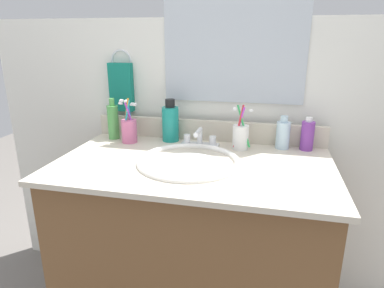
{
  "coord_description": "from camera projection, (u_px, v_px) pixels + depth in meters",
  "views": [
    {
      "loc": [
        0.26,
        -1.14,
        1.22
      ],
      "look_at": [
        -0.0,
        0.0,
        0.85
      ],
      "focal_mm": 31.54,
      "sensor_mm": 36.0,
      "label": 1
    }
  ],
  "objects": [
    {
      "name": "vanity_cabinet",
      "position": [
        193.0,
        253.0,
        1.37
      ],
      "size": [
        0.98,
        0.55,
        0.76
      ],
      "primitive_type": "cube",
      "color": "brown",
      "rests_on": "ground_plane"
    },
    {
      "name": "countertop",
      "position": [
        193.0,
        164.0,
        1.25
      ],
      "size": [
        1.02,
        0.6,
        0.02
      ],
      "primitive_type": "cube",
      "color": "beige",
      "rests_on": "vanity_cabinet"
    },
    {
      "name": "backsplash",
      "position": [
        207.0,
        130.0,
        1.5
      ],
      "size": [
        1.02,
        0.02,
        0.09
      ],
      "primitive_type": "cube",
      "color": "beige",
      "rests_on": "countertop"
    },
    {
      "name": "back_wall",
      "position": [
        209.0,
        162.0,
        1.61
      ],
      "size": [
        2.12,
        0.04,
        1.3
      ],
      "primitive_type": "cube",
      "color": "silver",
      "rests_on": "ground_plane"
    },
    {
      "name": "mirror_panel",
      "position": [
        234.0,
        35.0,
        1.39
      ],
      "size": [
        0.6,
        0.01,
        0.56
      ],
      "primitive_type": "cube",
      "color": "#B2BCC6"
    },
    {
      "name": "towel_ring",
      "position": [
        121.0,
        60.0,
        1.54
      ],
      "size": [
        0.1,
        0.01,
        0.1
      ],
      "primitive_type": "torus",
      "rotation": [
        1.57,
        0.0,
        0.0
      ],
      "color": "silver"
    },
    {
      "name": "hand_towel",
      "position": [
        121.0,
        87.0,
        1.56
      ],
      "size": [
        0.11,
        0.04,
        0.22
      ],
      "primitive_type": "cube",
      "color": "#147260"
    },
    {
      "name": "sink_basin",
      "position": [
        189.0,
        170.0,
        1.25
      ],
      "size": [
        0.38,
        0.38,
        0.11
      ],
      "color": "white",
      "rests_on": "countertop"
    },
    {
      "name": "faucet",
      "position": [
        199.0,
        140.0,
        1.42
      ],
      "size": [
        0.16,
        0.1,
        0.08
      ],
      "color": "silver",
      "rests_on": "countertop"
    },
    {
      "name": "bottle_toner_green",
      "position": [
        113.0,
        121.0,
        1.52
      ],
      "size": [
        0.05,
        0.05,
        0.18
      ],
      "color": "#4C9E4C",
      "rests_on": "countertop"
    },
    {
      "name": "bottle_gel_clear",
      "position": [
        283.0,
        134.0,
        1.39
      ],
      "size": [
        0.06,
        0.06,
        0.14
      ],
      "color": "silver",
      "rests_on": "countertop"
    },
    {
      "name": "bottle_cream_purple",
      "position": [
        307.0,
        135.0,
        1.37
      ],
      "size": [
        0.05,
        0.05,
        0.14
      ],
      "color": "#7A3899",
      "rests_on": "countertop"
    },
    {
      "name": "bottle_mouthwash_teal",
      "position": [
        170.0,
        123.0,
        1.48
      ],
      "size": [
        0.07,
        0.07,
        0.19
      ],
      "color": "teal",
      "rests_on": "countertop"
    },
    {
      "name": "cup_pink",
      "position": [
        129.0,
        129.0,
        1.47
      ],
      "size": [
        0.07,
        0.07,
        0.2
      ],
      "color": "#D16693",
      "rests_on": "countertop"
    },
    {
      "name": "cup_white_ceramic",
      "position": [
        240.0,
        136.0,
        1.38
      ],
      "size": [
        0.08,
        0.07,
        0.19
      ],
      "color": "white",
      "rests_on": "countertop"
    }
  ]
}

